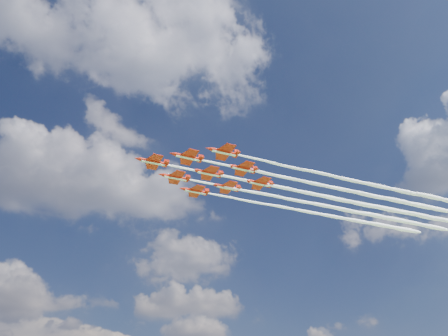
# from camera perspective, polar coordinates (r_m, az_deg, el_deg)

# --- Properties ---
(jet_lead) EXTENTS (102.17, 20.38, 2.76)m
(jet_lead) POSITION_cam_1_polar(r_m,az_deg,el_deg) (154.86, 8.17, -2.67)
(jet_lead) COLOR #B91A0A
(jet_row2_port) EXTENTS (102.17, 20.38, 2.76)m
(jet_row2_port) POSITION_cam_1_polar(r_m,az_deg,el_deg) (154.40, 12.43, -2.13)
(jet_row2_port) COLOR #B91A0A
(jet_row2_starb) EXTENTS (102.17, 20.38, 2.76)m
(jet_row2_starb) POSITION_cam_1_polar(r_m,az_deg,el_deg) (164.43, 9.88, -4.29)
(jet_row2_starb) COLOR #B91A0A
(jet_row3_port) EXTENTS (102.17, 20.38, 2.76)m
(jet_row3_port) POSITION_cam_1_polar(r_m,az_deg,el_deg) (154.80, 16.69, -1.58)
(jet_row3_port) COLOR #B91A0A
(jet_row3_centre) EXTENTS (102.17, 20.38, 2.76)m
(jet_row3_centre) POSITION_cam_1_polar(r_m,az_deg,el_deg) (164.24, 13.90, -3.78)
(jet_row3_centre) COLOR #B91A0A
(jet_row3_starb) EXTENTS (102.17, 20.38, 2.76)m
(jet_row3_starb) POSITION_cam_1_polar(r_m,az_deg,el_deg) (174.24, 11.40, -5.72)
(jet_row3_starb) COLOR #B91A0A
(jet_row4_port) EXTENTS (102.17, 20.38, 2.76)m
(jet_row4_port) POSITION_cam_1_polar(r_m,az_deg,el_deg) (164.86, 17.90, -3.25)
(jet_row4_port) COLOR #B91A0A
(jet_row4_starb) EXTENTS (102.17, 20.38, 2.76)m
(jet_row4_starb) POSITION_cam_1_polar(r_m,az_deg,el_deg) (174.30, 15.20, -5.23)
(jet_row4_starb) COLOR #B91A0A
(jet_tail) EXTENTS (102.17, 20.38, 2.76)m
(jet_tail) POSITION_cam_1_polar(r_m,az_deg,el_deg) (175.12, 18.97, -4.72)
(jet_tail) COLOR #B91A0A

